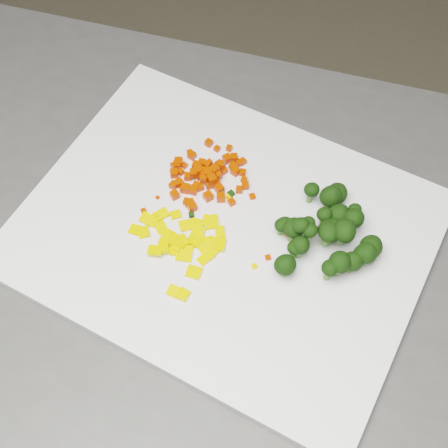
{
  "coord_description": "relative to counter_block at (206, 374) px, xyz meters",
  "views": [
    {
      "loc": [
        -0.14,
        -0.28,
        1.56
      ],
      "look_at": [
        -0.1,
        0.1,
        0.92
      ],
      "focal_mm": 50.0,
      "sensor_mm": 36.0,
      "label": 1
    }
  ],
  "objects": [
    {
      "name": "counter_block",
      "position": [
        0.0,
        0.0,
        0.0
      ],
      "size": [
        1.19,
        1.02,
        0.9
      ],
      "primitive_type": "cube",
      "rotation": [
        0.0,
        0.0,
        -0.39
      ],
      "color": "#464643",
      "rests_on": "ground"
    },
    {
      "name": "cutting_board",
      "position": [
        0.04,
        0.03,
        0.46
      ],
      "size": [
        0.6,
        0.58,
        0.01
      ],
      "primitive_type": "cube",
      "rotation": [
        0.0,
        0.0,
        -0.6
      ],
      "color": "white",
      "rests_on": "counter_block"
    },
    {
      "name": "carrot_pile",
      "position": [
        0.03,
        0.11,
        0.48
      ],
      "size": [
        0.11,
        0.11,
        0.03
      ],
      "primitive_type": null,
      "color": "red",
      "rests_on": "cutting_board"
    },
    {
      "name": "pepper_pile",
      "position": [
        -0.02,
        0.01,
        0.47
      ],
      "size": [
        0.12,
        0.12,
        0.02
      ],
      "primitive_type": null,
      "color": "yellow",
      "rests_on": "cutting_board"
    },
    {
      "name": "broccoli_pile",
      "position": [
        0.15,
        -0.0,
        0.49
      ],
      "size": [
        0.13,
        0.13,
        0.06
      ],
      "primitive_type": null,
      "color": "black",
      "rests_on": "cutting_board"
    },
    {
      "name": "carrot_cube_0",
      "position": [
        0.06,
        0.13,
        0.47
      ],
      "size": [
        0.01,
        0.01,
        0.01
      ],
      "primitive_type": "cube",
      "rotation": [
        0.0,
        0.0,
        1.86
      ],
      "color": "red",
      "rests_on": "carrot_pile"
    },
    {
      "name": "carrot_cube_1",
      "position": [
        0.02,
        0.09,
        0.47
      ],
      "size": [
        0.01,
        0.01,
        0.01
      ],
      "primitive_type": "cube",
      "rotation": [
        0.0,
        0.0,
        1.73
      ],
      "color": "red",
      "rests_on": "carrot_pile"
    },
    {
      "name": "carrot_cube_2",
      "position": [
        -0.01,
        0.12,
        0.47
      ],
      "size": [
        0.01,
        0.01,
        0.01
      ],
      "primitive_type": "cube",
      "rotation": [
        0.0,
        0.0,
        0.62
      ],
      "color": "red",
      "rests_on": "carrot_pile"
    },
    {
      "name": "carrot_cube_3",
      "position": [
        0.06,
        0.08,
        0.47
      ],
      "size": [
        0.01,
        0.01,
        0.01
      ],
      "primitive_type": "cube",
      "rotation": [
        0.0,
        0.0,
        2.95
      ],
      "color": "red",
      "rests_on": "carrot_pile"
    },
    {
      "name": "carrot_cube_4",
      "position": [
        0.02,
        0.1,
        0.47
      ],
      "size": [
        0.01,
        0.01,
        0.01
      ],
      "primitive_type": "cube",
      "rotation": [
        0.0,
        0.0,
        2.42
      ],
      "color": "red",
      "rests_on": "carrot_pile"
    },
    {
      "name": "carrot_cube_5",
      "position": [
        -0.0,
        0.06,
        0.47
      ],
      "size": [
        0.01,
        0.01,
        0.01
      ],
      "primitive_type": "cube",
      "rotation": [
        0.0,
        0.0,
        1.94
      ],
      "color": "red",
      "rests_on": "carrot_pile"
    },
    {
      "name": "carrot_cube_6",
      "position": [
        0.02,
        0.1,
        0.47
      ],
      "size": [
        0.01,
        0.01,
        0.01
      ],
      "primitive_type": "cube",
      "rotation": [
        0.0,
        0.0,
        1.29
      ],
      "color": "red",
      "rests_on": "carrot_pile"
    },
    {
      "name": "carrot_cube_7",
      "position": [
        0.05,
        0.06,
        0.47
      ],
      "size": [
        0.01,
        0.01,
        0.01
      ],
      "primitive_type": "cube",
      "rotation": [
        0.0,
        0.0,
        0.48
      ],
      "color": "red",
      "rests_on": "carrot_pile"
    },
    {
      "name": "carrot_cube_8",
      "position": [
        0.06,
        0.15,
        0.47
      ],
      "size": [
        0.01,
        0.01,
        0.01
      ],
      "primitive_type": "cube",
      "rotation": [
        0.0,
        0.0,
        1.07
      ],
      "color": "red",
      "rests_on": "carrot_pile"
    },
    {
      "name": "carrot_cube_9",
      "position": [
        0.07,
        0.1,
        0.47
      ],
      "size": [
        0.01,
        0.01,
        0.01
      ],
      "primitive_type": "cube",
      "rotation": [
        0.0,
        0.0,
        0.97
      ],
      "color": "red",
      "rests_on": "carrot_pile"
    },
    {
      "name": "carrot_cube_10",
      "position": [
        0.01,
        0.14,
        0.47
      ],
      "size": [
        0.01,
        0.01,
        0.01
      ],
      "primitive_type": "cube",
      "rotation": [
        0.0,
        0.0,
        0.81
      ],
      "color": "red",
      "rests_on": "carrot_pile"
    },
    {
      "name": "carrot_cube_11",
      "position": [
        0.04,
        0.11,
        0.47
      ],
      "size": [
        0.01,
        0.01,
        0.01
      ],
      "primitive_type": "cube",
      "rotation": [
        0.0,
        0.0,
        0.57
      ],
      "color": "red",
      "rests_on": "carrot_pile"
    },
    {
      "name": "carrot_cube_12",
      "position": [
        0.04,
        0.12,
        0.47
      ],
      "size": [
        0.01,
        0.01,
        0.01
      ],
      "primitive_type": "cube",
      "rotation": [
        0.0,
        0.0,
        2.7
      ],
      "color": "red",
      "rests_on": "carrot_pile"
    },
    {
      "name": "carrot_cube_13",
      "position": [
        0.03,
        0.11,
        0.47
      ],
      "size": [
        0.01,
        0.01,
        0.01
      ],
      "primitive_type": "cube",
      "rotation": [
        0.0,
        0.0,
        0.62
      ],
      "color": "red",
      "rests_on": "carrot_pile"
    },
    {
      "name": "carrot_cube_14",
      "position": [
        0.02,
        0.12,
        0.47
      ],
      "size": [
        0.01,
        0.01,
        0.01
      ],
      "primitive_type": "cube",
      "rotation": [
        0.0,
        0.0,
        2.82
      ],
      "color": "red",
      "rests_on": "carrot_pile"
    },
    {
      "name": "carrot_cube_15",
      "position": [
        0.01,
        0.09,
        0.47
      ],
      "size": [
        0.01,
        0.01,
        0.01
      ],
      "primitive_type": "cube",
      "rotation": [
        0.0,
        0.0,
        0.28
      ],
      "color": "red",
      "rests_on": "carrot_pile"
    },
    {
      "name": "carrot_cube_16",
      "position": [
        0.01,
        0.09,
        0.47
      ],
      "size": [
        0.01,
        0.01,
        0.01
      ],
      "primitive_type": "cube",
      "rotation": [
        0.0,
        0.0,
        1.95
      ],
      "color": "red",
      "rests_on": "carrot_pile"
    },
    {
      "name": "carrot_cube_17",
      "position": [
        0.01,
        0.12,
        0.47
      ],
      "size": [
        0.01,
        0.01,
        0.01
      ],
      "primitive_type": "cube",
      "rotation": [
        0.0,
        0.0,
        2.29
      ],
      "color": "red",
      "rests_on": "carrot_pile"
    },
    {
      "name": "carrot_cube_18",
      "position": [
        0.01,
        0.11,
        0.47
      ],
      "size": [
        0.01,
        0.01,
        0.01
      ],
      "primitive_type": "cube",
      "rotation": [
        0.0,
        0.0,
        0.22
      ],
      "color": "red",
      "rests_on": "carrot_pile"
    },
    {
      "name": "carrot_cube_19",
      "position": [
        -0.01,
        0.09,
        0.47
      ],
      "size": [
        0.01,
        0.01,
        0.01
      ],
      "primitive_type": "cube",
      "rotation": [
        0.0,
        0.0,
        2.87
      ],
      "color": "red",
      "rests_on": "carrot_pile"
    },
    {
      "name": "carrot_cube_20",
      "position": [
        0.0,
        0.15,
        0.47
      ],
      "size": [
        0.01,
        0.01,
        0.01
      ],
      "primitive_type": "cube",
      "rotation": [
        0.0,
        0.0,
        0.26
      ],
      "color": "red",
      "rests_on": "carrot_pile"
    },
    {
      "name": "carrot_cube_21",
      "position": [
        -0.01,
        0.09,
        0.47
      ],
      "size": [
        0.01,
        0.01,
        0.01
      ],
      "primitive_type": "cube",
      "rotation": [
        0.0,
        0.0,
        2.84
      ],
      "color": "red",
      "rests_on": "carrot_pile"
    },
    {
      "name": "carrot_cube_22",
      "position": [
        0.07,
        0.09,
        0.47
      ],
      "size": [
        0.01,
        0.01,
        0.01
      ],
      "primitive_type": "cube",
      "rotation": [
        0.0,
        0.0,
        1.46
      ],
      "color": "red",
      "rests_on": "carrot_pile"
    },
    {
      "name": "carrot_cube_23",
      "position": [
        -0.01,
        0.13,
        0.47
      ],
      "size": [
        0.01,
        0.01,
        0.01
      ],
      "primitive_type": "cube",
      "rotation": [
        0.0,
        0.0,
        0.61
      ],
      "color": "red",
      "rests_on": "carrot_pile"
    },
    {
      "name": "carrot_cube_24",
      "position": [
        0.03,
        0.12,
        0.47
      ],
      "size": [
        0.01,
        0.01,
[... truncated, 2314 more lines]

